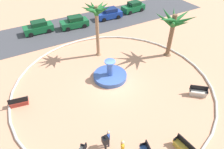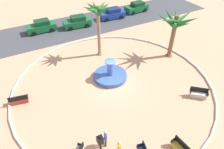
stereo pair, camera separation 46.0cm
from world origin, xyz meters
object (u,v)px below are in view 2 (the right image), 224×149
Objects in this scene: fountain at (110,75)px; palm_tree_by_curb at (98,15)px; person_cyclist_helmet at (106,137)px; parked_car_third at (112,14)px; bench_east at (19,100)px; person_cyclist_photo at (119,148)px; parked_car_leftmost at (41,26)px; bench_west at (198,94)px; palm_tree_near_fountain at (175,25)px; parked_car_rightmost at (137,7)px; parked_car_second at (77,22)px.

fountain is 6.53m from palm_tree_by_curb.
person_cyclist_helmet is 0.41× the size of parked_car_third.
bench_east is (-9.68, -3.85, -4.62)m from palm_tree_by_curb.
person_cyclist_photo is (0.45, -1.13, -0.01)m from person_cyclist_helmet.
bench_west is at bearing -64.26° from parked_car_leftmost.
parked_car_leftmost is at bearing 105.45° from fountain.
palm_tree_near_fountain is at bearing 71.63° from bench_west.
parked_car_rightmost is (12.16, 13.57, 0.47)m from fountain.
palm_tree_by_curb is 11.18m from parked_car_leftmost.
palm_tree_by_curb is at bearing 114.72° from bench_west.
bench_east is at bearing 123.83° from person_cyclist_helmet.
palm_tree_by_curb is 3.69× the size of person_cyclist_photo.
palm_tree_near_fountain is 17.21m from bench_east.
bench_west is 19.60m from parked_car_second.
fountain is 8.56m from bench_west.
palm_tree_by_curb reaches higher than parked_car_leftmost.
palm_tree_by_curb is at bearing 150.07° from palm_tree_near_fountain.
palm_tree_by_curb is 11.40m from bench_east.
palm_tree_near_fountain is 8.31m from palm_tree_by_curb.
person_cyclist_photo is at bearing -57.65° from bench_east.
parked_car_leftmost is at bearing 115.74° from bench_west.
parked_car_third is at bearing 37.92° from bench_east.
bench_east is at bearing 179.09° from palm_tree_near_fountain.
parked_car_second and parked_car_third have the same top height.
person_cyclist_helmet reaches higher than bench_west.
parked_car_second is at bearing 77.34° from person_cyclist_photo.
person_cyclist_photo reaches higher than parked_car_rightmost.
parked_car_second is at bearing 84.61° from fountain.
fountain is at bearing -131.85° from parked_car_rightmost.
palm_tree_by_curb is 1.50× the size of parked_car_third.
person_cyclist_photo reaches higher than bench_west.
palm_tree_by_curb is at bearing 21.67° from bench_east.
fountain is at bearing -95.39° from parked_car_second.
palm_tree_near_fountain reaches higher than person_cyclist_photo.
person_cyclist_photo is (-4.32, -12.31, -4.03)m from palm_tree_by_curb.
person_cyclist_photo is at bearing -170.40° from bench_west.
palm_tree_near_fountain is 1.28× the size of parked_car_rightmost.
person_cyclist_helmet is at bearing 111.64° from person_cyclist_photo.
bench_east is 16.17m from bench_west.
fountain is 8.81m from bench_east.
palm_tree_near_fountain is 1.28× the size of parked_car_second.
bench_west is 0.91× the size of person_cyclist_helmet.
bench_east is 14.01m from parked_car_leftmost.
parked_car_rightmost is at bearing 48.15° from fountain.
parked_car_rightmost is (15.58, 21.40, -0.16)m from person_cyclist_photo.
parked_car_third is at bearing 2.86° from parked_car_second.
palm_tree_near_fountain is 0.85× the size of palm_tree_by_curb.
parked_car_second is (9.99, 12.14, 0.43)m from bench_east.
bench_west is 0.38× the size of parked_car_leftmost.
palm_tree_by_curb is 9.30m from parked_car_second.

